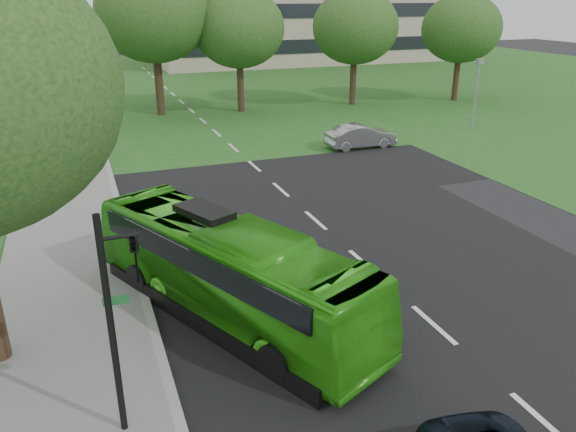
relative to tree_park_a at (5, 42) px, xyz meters
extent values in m
plane|color=black|center=(11.82, -27.67, -5.55)|extent=(160.00, 160.00, 0.00)
cube|color=black|center=(11.82, -7.67, -5.54)|extent=(14.00, 120.00, 0.01)
cube|color=black|center=(11.82, -13.67, -5.53)|extent=(80.00, 12.00, 0.01)
cube|color=silver|center=(11.82, -12.67, -5.53)|extent=(0.15, 90.00, 0.01)
cube|color=#23521B|center=(11.82, 17.33, -5.53)|extent=(120.00, 60.00, 0.01)
cylinder|color=black|center=(0.00, 0.00, -4.00)|extent=(0.47, 0.47, 3.10)
ellipsoid|color=#184316|center=(0.00, 0.00, 0.01)|extent=(6.15, 6.15, 5.23)
cylinder|color=black|center=(9.46, 1.70, -3.60)|extent=(0.59, 0.59, 3.90)
ellipsoid|color=#184316|center=(9.46, 1.70, 1.55)|extent=(8.01, 8.01, 6.81)
cylinder|color=black|center=(15.34, 0.77, -3.87)|extent=(0.50, 0.50, 3.35)
ellipsoid|color=#184316|center=(15.34, 0.77, 0.46)|extent=(6.65, 6.65, 5.66)
cylinder|color=black|center=(24.52, 0.35, -3.90)|extent=(0.50, 0.50, 3.30)
ellipsoid|color=#184316|center=(24.52, 0.35, 0.41)|extent=(6.63, 6.63, 5.64)
cylinder|color=black|center=(33.38, -0.99, -3.94)|extent=(0.48, 0.48, 3.22)
ellipsoid|color=#184316|center=(33.38, -0.99, 0.21)|extent=(6.34, 6.34, 5.39)
imported|color=green|center=(6.87, -27.18, -4.20)|extent=(6.14, 9.74, 2.70)
imported|color=#9B9A9F|center=(18.74, -12.15, -4.87)|extent=(4.11, 1.44, 1.36)
cylinder|color=black|center=(3.66, -30.85, -3.16)|extent=(0.13, 0.13, 4.77)
cylinder|color=black|center=(3.99, -30.85, -1.25)|extent=(0.67, 0.08, 0.08)
imported|color=black|center=(4.23, -30.85, -1.73)|extent=(0.21, 0.23, 0.95)
cube|color=#195926|center=(3.80, -30.85, -2.49)|extent=(0.48, 0.04, 0.17)
cylinder|color=gray|center=(27.82, -10.53, -3.41)|extent=(0.13, 0.13, 4.26)
cube|color=gray|center=(27.82, -10.53, -1.18)|extent=(0.47, 0.44, 0.32)
camera|label=1|loc=(3.58, -40.38, 2.73)|focal=35.00mm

